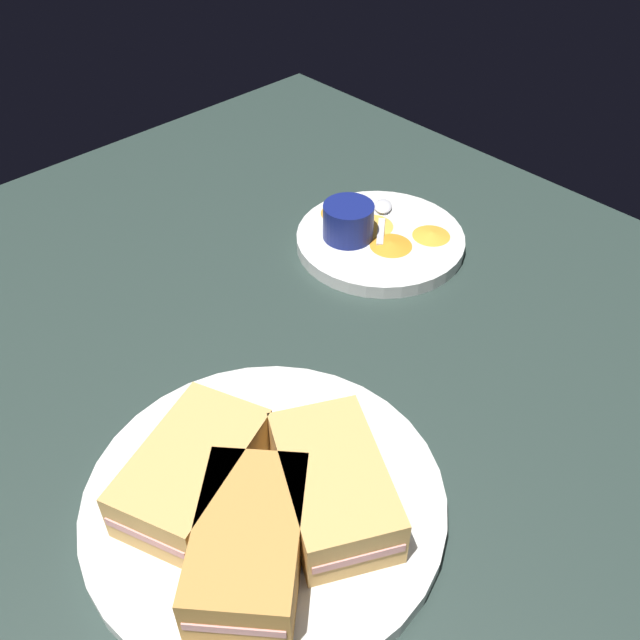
{
  "coord_description": "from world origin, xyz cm",
  "views": [
    {
      "loc": [
        -26.91,
        -36.42,
        50.13
      ],
      "look_at": [
        9.82,
        2.17,
        3.0
      ],
      "focal_mm": 39.68,
      "sensor_mm": 36.0,
      "label": 1
    }
  ],
  "objects_px": {
    "plate_sandwich_main": "(265,501)",
    "spoon_by_dark_ramekin": "(273,517)",
    "ramekin_dark_sauce": "(344,501)",
    "ramekin_light_gravy": "(348,220)",
    "sandwich_half_near": "(193,471)",
    "plate_chips_companion": "(380,240)",
    "spoon_by_gravy_ramekin": "(383,212)",
    "sandwich_half_far": "(249,541)",
    "sandwich_half_extra": "(334,485)"
  },
  "relations": [
    {
      "from": "spoon_by_gravy_ramekin",
      "to": "spoon_by_dark_ramekin",
      "type": "bearing_deg",
      "value": -148.32
    },
    {
      "from": "plate_sandwich_main",
      "to": "spoon_by_dark_ramekin",
      "type": "xyz_separation_m",
      "value": [
        -0.01,
        -0.02,
        0.01
      ]
    },
    {
      "from": "ramekin_light_gravy",
      "to": "sandwich_half_far",
      "type": "bearing_deg",
      "value": -144.96
    },
    {
      "from": "sandwich_half_extra",
      "to": "ramekin_light_gravy",
      "type": "xyz_separation_m",
      "value": [
        0.27,
        0.25,
        -0.0
      ]
    },
    {
      "from": "ramekin_dark_sauce",
      "to": "plate_chips_companion",
      "type": "relative_size",
      "value": 0.35
    },
    {
      "from": "ramekin_dark_sauce",
      "to": "ramekin_light_gravy",
      "type": "relative_size",
      "value": 1.17
    },
    {
      "from": "sandwich_half_extra",
      "to": "spoon_by_gravy_ramekin",
      "type": "relative_size",
      "value": 1.76
    },
    {
      "from": "sandwich_half_far",
      "to": "plate_chips_companion",
      "type": "height_order",
      "value": "sandwich_half_far"
    },
    {
      "from": "spoon_by_dark_ramekin",
      "to": "spoon_by_gravy_ramekin",
      "type": "relative_size",
      "value": 1.01
    },
    {
      "from": "ramekin_light_gravy",
      "to": "spoon_by_gravy_ramekin",
      "type": "height_order",
      "value": "ramekin_light_gravy"
    },
    {
      "from": "plate_sandwich_main",
      "to": "spoon_by_gravy_ramekin",
      "type": "xyz_separation_m",
      "value": [
        0.37,
        0.21,
        0.01
      ]
    },
    {
      "from": "sandwich_half_extra",
      "to": "sandwich_half_far",
      "type": "bearing_deg",
      "value": 174.78
    },
    {
      "from": "spoon_by_dark_ramekin",
      "to": "plate_sandwich_main",
      "type": "bearing_deg",
      "value": 67.12
    },
    {
      "from": "plate_chips_companion",
      "to": "ramekin_dark_sauce",
      "type": "bearing_deg",
      "value": -141.51
    },
    {
      "from": "spoon_by_dark_ramekin",
      "to": "ramekin_dark_sauce",
      "type": "bearing_deg",
      "value": -39.04
    },
    {
      "from": "spoon_by_gravy_ramekin",
      "to": "sandwich_half_far",
      "type": "bearing_deg",
      "value": -149.02
    },
    {
      "from": "sandwich_half_far",
      "to": "plate_chips_companion",
      "type": "xyz_separation_m",
      "value": [
        0.38,
        0.22,
        -0.03
      ]
    },
    {
      "from": "plate_sandwich_main",
      "to": "sandwich_half_extra",
      "type": "xyz_separation_m",
      "value": [
        0.04,
        -0.04,
        0.03
      ]
    },
    {
      "from": "sandwich_half_near",
      "to": "ramekin_light_gravy",
      "type": "relative_size",
      "value": 2.47
    },
    {
      "from": "spoon_by_dark_ramekin",
      "to": "spoon_by_gravy_ramekin",
      "type": "xyz_separation_m",
      "value": [
        0.38,
        0.24,
        0.0
      ]
    },
    {
      "from": "sandwich_half_near",
      "to": "plate_chips_companion",
      "type": "relative_size",
      "value": 0.74
    },
    {
      "from": "plate_sandwich_main",
      "to": "ramekin_dark_sauce",
      "type": "distance_m",
      "value": 0.07
    },
    {
      "from": "plate_sandwich_main",
      "to": "spoon_by_dark_ramekin",
      "type": "height_order",
      "value": "spoon_by_dark_ramekin"
    },
    {
      "from": "sandwich_half_near",
      "to": "sandwich_half_extra",
      "type": "xyz_separation_m",
      "value": [
        0.07,
        -0.09,
        0.0
      ]
    },
    {
      "from": "plate_sandwich_main",
      "to": "spoon_by_dark_ramekin",
      "type": "distance_m",
      "value": 0.03
    },
    {
      "from": "spoon_by_gravy_ramekin",
      "to": "ramekin_dark_sauce",
      "type": "bearing_deg",
      "value": -141.39
    },
    {
      "from": "sandwich_half_near",
      "to": "spoon_by_dark_ramekin",
      "type": "relative_size",
      "value": 1.73
    },
    {
      "from": "ramekin_dark_sauce",
      "to": "ramekin_light_gravy",
      "type": "bearing_deg",
      "value": 44.25
    },
    {
      "from": "plate_chips_companion",
      "to": "plate_sandwich_main",
      "type": "bearing_deg",
      "value": -151.29
    },
    {
      "from": "sandwich_half_far",
      "to": "ramekin_dark_sauce",
      "type": "height_order",
      "value": "sandwich_half_far"
    },
    {
      "from": "spoon_by_dark_ramekin",
      "to": "ramekin_light_gravy",
      "type": "bearing_deg",
      "value": 36.21
    },
    {
      "from": "plate_sandwich_main",
      "to": "ramekin_dark_sauce",
      "type": "relative_size",
      "value": 4.2
    },
    {
      "from": "sandwich_half_near",
      "to": "sandwich_half_extra",
      "type": "relative_size",
      "value": 0.99
    },
    {
      "from": "sandwich_half_near",
      "to": "ramekin_dark_sauce",
      "type": "distance_m",
      "value": 0.12
    },
    {
      "from": "plate_sandwich_main",
      "to": "ramekin_light_gravy",
      "type": "bearing_deg",
      "value": 34.33
    },
    {
      "from": "sandwich_half_far",
      "to": "ramekin_dark_sauce",
      "type": "xyz_separation_m",
      "value": [
        0.08,
        -0.02,
        -0.01
      ]
    },
    {
      "from": "sandwich_half_near",
      "to": "plate_chips_companion",
      "type": "xyz_separation_m",
      "value": [
        0.38,
        0.14,
        -0.03
      ]
    },
    {
      "from": "plate_chips_companion",
      "to": "sandwich_half_near",
      "type": "bearing_deg",
      "value": -159.16
    },
    {
      "from": "ramekin_dark_sauce",
      "to": "spoon_by_gravy_ramekin",
      "type": "relative_size",
      "value": 0.82
    },
    {
      "from": "sandwich_half_near",
      "to": "ramekin_dark_sauce",
      "type": "bearing_deg",
      "value": -55.1
    },
    {
      "from": "plate_chips_companion",
      "to": "spoon_by_dark_ramekin",
      "type": "bearing_deg",
      "value": -149.2
    },
    {
      "from": "sandwich_half_extra",
      "to": "ramekin_light_gravy",
      "type": "height_order",
      "value": "sandwich_half_extra"
    },
    {
      "from": "sandwich_half_extra",
      "to": "sandwich_half_near",
      "type": "bearing_deg",
      "value": 129.78
    },
    {
      "from": "spoon_by_dark_ramekin",
      "to": "plate_chips_companion",
      "type": "xyz_separation_m",
      "value": [
        0.35,
        0.21,
        -0.01
      ]
    },
    {
      "from": "ramekin_dark_sauce",
      "to": "spoon_by_gravy_ramekin",
      "type": "height_order",
      "value": "ramekin_dark_sauce"
    },
    {
      "from": "plate_sandwich_main",
      "to": "plate_chips_companion",
      "type": "relative_size",
      "value": 1.46
    },
    {
      "from": "plate_sandwich_main",
      "to": "sandwich_half_extra",
      "type": "height_order",
      "value": "sandwich_half_extra"
    },
    {
      "from": "sandwich_half_near",
      "to": "plate_chips_companion",
      "type": "height_order",
      "value": "sandwich_half_near"
    },
    {
      "from": "sandwich_half_near",
      "to": "spoon_by_gravy_ramekin",
      "type": "bearing_deg",
      "value": 22.7
    },
    {
      "from": "sandwich_half_far",
      "to": "sandwich_half_extra",
      "type": "xyz_separation_m",
      "value": [
        0.08,
        -0.01,
        0.0
      ]
    }
  ]
}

